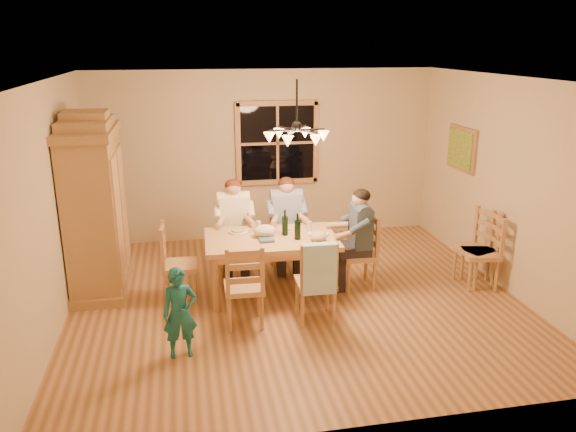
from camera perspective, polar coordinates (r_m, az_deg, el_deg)
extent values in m
plane|color=brown|center=(7.14, 0.81, -8.44)|extent=(5.50, 5.50, 0.00)
cube|color=white|center=(6.44, 0.91, 13.75)|extent=(5.50, 5.00, 0.02)
cube|color=beige|center=(9.06, -2.37, 6.16)|extent=(5.50, 0.02, 2.70)
cube|color=beige|center=(6.69, -22.89, 0.75)|extent=(0.02, 5.00, 2.70)
cube|color=beige|center=(7.69, 21.38, 2.96)|extent=(0.02, 5.00, 2.70)
cube|color=black|center=(9.04, -1.10, 7.43)|extent=(1.20, 0.03, 1.20)
cube|color=#B2784E|center=(9.02, -1.08, 7.41)|extent=(1.30, 0.06, 1.30)
cube|color=olive|center=(8.64, 17.24, 6.54)|extent=(0.04, 0.78, 0.64)
cube|color=#1E6B2D|center=(8.63, 17.06, 6.54)|extent=(0.02, 0.68, 0.54)
cylinder|color=black|center=(6.46, 0.90, 11.41)|extent=(0.02, 0.02, 0.53)
sphere|color=black|center=(6.50, 0.89, 9.08)|extent=(0.12, 0.12, 0.12)
cylinder|color=black|center=(6.54, 2.28, 8.77)|extent=(0.34, 0.02, 0.02)
cone|color=#FFB259|center=(6.59, 3.64, 8.11)|extent=(0.13, 0.13, 0.12)
cylinder|color=black|center=(6.65, 1.33, 8.93)|extent=(0.19, 0.31, 0.02)
cone|color=#FFB259|center=(6.81, 1.74, 8.44)|extent=(0.13, 0.13, 0.12)
cylinder|color=black|center=(6.62, -0.04, 8.89)|extent=(0.19, 0.31, 0.02)
cone|color=#FFB259|center=(6.75, -0.94, 8.37)|extent=(0.13, 0.13, 0.12)
cylinder|color=black|center=(6.47, -0.51, 8.69)|extent=(0.34, 0.02, 0.02)
cone|color=#FFB259|center=(6.46, -1.92, 7.95)|extent=(0.13, 0.13, 0.12)
cylinder|color=black|center=(6.35, 0.43, 8.53)|extent=(0.19, 0.31, 0.02)
cone|color=#FFB259|center=(6.21, -0.05, 7.59)|extent=(0.13, 0.13, 0.12)
cylinder|color=black|center=(6.38, 1.86, 8.57)|extent=(0.19, 0.31, 0.02)
cone|color=#FFB259|center=(6.28, 2.85, 7.67)|extent=(0.13, 0.13, 0.12)
cube|color=olive|center=(7.54, -18.96, 0.17)|extent=(0.60, 1.30, 2.00)
cube|color=olive|center=(7.31, -19.76, 8.06)|extent=(0.66, 1.40, 0.10)
cube|color=olive|center=(7.30, -19.84, 8.83)|extent=(0.58, 1.00, 0.12)
cube|color=olive|center=(7.29, -19.92, 9.60)|extent=(0.52, 0.55, 0.10)
cube|color=#B2784E|center=(7.18, -16.85, -0.45)|extent=(0.03, 0.55, 1.60)
cube|color=#B2784E|center=(7.81, -16.41, 1.00)|extent=(0.03, 0.55, 1.60)
cube|color=olive|center=(7.85, -18.29, -6.40)|extent=(0.66, 1.40, 0.12)
cube|color=tan|center=(7.03, -1.74, -2.39)|extent=(1.67, 1.05, 0.06)
cube|color=#B2784E|center=(7.06, -1.73, -3.00)|extent=(1.51, 0.90, 0.10)
cylinder|color=#B2784E|center=(6.75, -7.37, -6.87)|extent=(0.09, 0.09, 0.70)
cylinder|color=#B2784E|center=(6.93, 4.67, -6.13)|extent=(0.09, 0.09, 0.70)
cylinder|color=#B2784E|center=(7.49, -7.59, -4.38)|extent=(0.09, 0.09, 0.70)
cylinder|color=#B2784E|center=(7.65, 3.26, -3.78)|extent=(0.09, 0.09, 0.70)
cube|color=#B2784E|center=(7.82, -5.44, -2.59)|extent=(0.45, 0.43, 0.06)
cube|color=#B2784E|center=(7.73, -5.49, -0.71)|extent=(0.38, 0.06, 0.54)
cube|color=#B2784E|center=(7.89, -0.15, -2.32)|extent=(0.45, 0.43, 0.06)
cube|color=#B2784E|center=(7.80, -0.15, -0.45)|extent=(0.38, 0.06, 0.54)
cube|color=#B2784E|center=(6.38, -4.48, -7.26)|extent=(0.45, 0.43, 0.06)
cube|color=#B2784E|center=(6.28, -4.54, -5.02)|extent=(0.38, 0.06, 0.54)
cube|color=#B2784E|center=(6.49, 2.80, -6.80)|extent=(0.45, 0.43, 0.06)
cube|color=#B2784E|center=(6.38, 2.83, -4.59)|extent=(0.38, 0.06, 0.54)
cube|color=#B2784E|center=(7.09, -10.91, -4.97)|extent=(0.43, 0.45, 0.06)
cube|color=#B2784E|center=(6.99, -11.04, -2.92)|extent=(0.06, 0.38, 0.54)
cube|color=#B2784E|center=(7.35, 7.14, -3.96)|extent=(0.43, 0.45, 0.06)
cube|color=#B2784E|center=(7.26, 7.21, -1.97)|extent=(0.06, 0.38, 0.54)
cube|color=#FAF6C1|center=(7.69, -5.52, 0.14)|extent=(0.41, 0.23, 0.52)
cube|color=#262328|center=(7.79, -5.46, -2.04)|extent=(0.39, 0.43, 0.14)
sphere|color=tan|center=(7.59, -5.60, 2.89)|extent=(0.21, 0.21, 0.21)
ellipsoid|color=#592614|center=(7.58, -5.61, 3.11)|extent=(0.22, 0.22, 0.17)
cube|color=#364E95|center=(7.77, -0.15, 0.40)|extent=(0.41, 0.23, 0.52)
cube|color=#262328|center=(7.86, -0.15, -1.77)|extent=(0.39, 0.43, 0.14)
sphere|color=tan|center=(7.66, -0.16, 3.11)|extent=(0.21, 0.21, 0.21)
ellipsoid|color=#381E11|center=(7.66, -0.16, 3.33)|extent=(0.22, 0.22, 0.17)
cube|color=#384A5B|center=(7.22, 7.25, -1.07)|extent=(0.23, 0.41, 0.52)
cube|color=#262328|center=(7.32, 7.16, -3.37)|extent=(0.43, 0.39, 0.14)
sphere|color=tan|center=(7.11, 7.36, 1.84)|extent=(0.21, 0.21, 0.21)
ellipsoid|color=black|center=(7.10, 7.37, 2.07)|extent=(0.22, 0.22, 0.17)
cube|color=#B1E0F0|center=(6.22, 3.19, -5.40)|extent=(0.38, 0.11, 0.58)
cylinder|color=black|center=(7.05, -0.31, -0.66)|extent=(0.08, 0.08, 0.33)
cylinder|color=black|center=(6.89, 0.98, -1.08)|extent=(0.08, 0.08, 0.33)
cylinder|color=white|center=(7.22, -5.06, -1.59)|extent=(0.26, 0.26, 0.02)
cylinder|color=white|center=(7.28, 0.30, -1.36)|extent=(0.26, 0.26, 0.02)
cylinder|color=white|center=(7.13, 3.13, -1.80)|extent=(0.26, 0.26, 0.02)
cylinder|color=silver|center=(7.22, -3.03, -1.04)|extent=(0.06, 0.06, 0.14)
cylinder|color=silver|center=(7.19, 2.21, -1.11)|extent=(0.06, 0.06, 0.14)
ellipsoid|color=tan|center=(6.87, 3.08, -2.13)|extent=(0.20, 0.20, 0.11)
cube|color=#45607F|center=(6.87, -2.18, -2.47)|extent=(0.18, 0.15, 0.03)
ellipsoid|color=beige|center=(7.01, -2.36, -1.53)|extent=(0.28, 0.22, 0.15)
imported|color=#196671|center=(5.84, -10.93, -9.64)|extent=(0.37, 0.27, 0.96)
cube|color=#B2784E|center=(7.75, 18.98, -3.67)|extent=(0.50, 0.52, 0.06)
cube|color=#B2784E|center=(7.66, 19.18, -1.78)|extent=(0.13, 0.38, 0.54)
cube|color=#B2784E|center=(7.86, 18.52, -3.33)|extent=(0.54, 0.56, 0.06)
cube|color=#B2784E|center=(7.77, 18.70, -1.47)|extent=(0.18, 0.37, 0.54)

